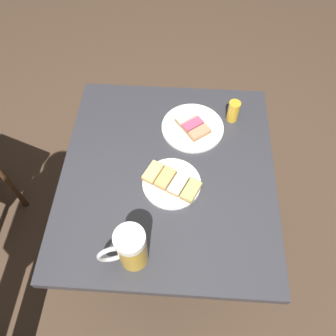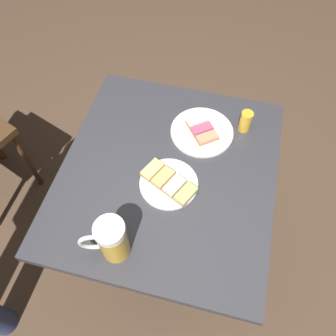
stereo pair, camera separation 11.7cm
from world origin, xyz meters
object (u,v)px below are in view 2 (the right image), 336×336
(plate_far, at_px, (202,131))
(beer_mug, at_px, (111,240))
(beer_glass_small, at_px, (246,121))
(plate_near, at_px, (169,183))

(plate_far, relative_size, beer_mug, 1.40)
(plate_far, distance_m, beer_glass_small, 0.17)
(plate_near, bearing_deg, beer_mug, 158.76)
(beer_glass_small, bearing_deg, plate_far, 110.99)
(plate_far, relative_size, beer_glass_small, 2.72)
(plate_near, height_order, beer_glass_small, beer_glass_small)
(plate_near, relative_size, plate_far, 0.88)
(plate_far, xyz_separation_m, beer_mug, (-0.52, 0.17, 0.08))
(plate_far, bearing_deg, beer_glass_small, -69.01)
(plate_far, height_order, beer_mug, beer_mug)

